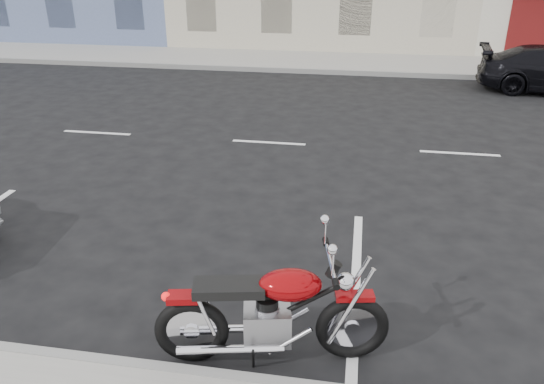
{
  "coord_description": "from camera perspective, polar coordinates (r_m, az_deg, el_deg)",
  "views": [
    {
      "loc": [
        -0.11,
        -10.74,
        3.89
      ],
      "look_at": [
        -1.22,
        -4.2,
        0.8
      ],
      "focal_mm": 35.0,
      "sensor_mm": 36.0,
      "label": 1
    }
  ],
  "objects": [
    {
      "name": "motorcycle",
      "position": [
        5.5,
        9.05,
        -12.86
      ],
      "size": [
        2.35,
        0.88,
        1.19
      ],
      "rotation": [
        0.0,
        0.0,
        0.2
      ],
      "color": "black",
      "rests_on": "ground"
    },
    {
      "name": "ground",
      "position": [
        11.43,
        9.62,
        4.7
      ],
      "size": [
        120.0,
        120.0,
        0.0
      ],
      "primitive_type": "plane",
      "color": "black",
      "rests_on": "ground"
    },
    {
      "name": "curb_far",
      "position": [
        18.79,
        -5.83,
        13.14
      ],
      "size": [
        80.0,
        0.12,
        0.16
      ],
      "primitive_type": "cube",
      "color": "gray",
      "rests_on": "ground"
    },
    {
      "name": "sidewalk_far",
      "position": [
        20.41,
        -4.57,
        14.1
      ],
      "size": [
        80.0,
        3.4,
        0.15
      ],
      "primitive_type": "cube",
      "color": "gray",
      "rests_on": "ground"
    }
  ]
}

